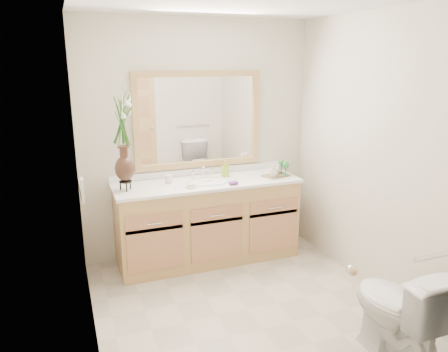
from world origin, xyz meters
name	(u,v)px	position (x,y,z in m)	size (l,w,h in m)	color
floor	(247,309)	(0.00, 0.00, 0.00)	(2.60, 2.60, 0.00)	#BCB4A0
wall_back	(198,140)	(0.00, 1.30, 1.20)	(2.40, 0.02, 2.40)	white
wall_front	(358,230)	(0.00, -1.30, 1.20)	(2.40, 0.02, 2.40)	white
wall_left	(84,184)	(-1.20, 0.00, 1.20)	(0.02, 2.60, 2.40)	white
wall_right	(379,156)	(1.20, 0.00, 1.20)	(0.02, 2.60, 2.40)	white
vanity	(208,222)	(0.00, 1.01, 0.40)	(1.80, 0.55, 0.80)	tan
counter	(207,183)	(0.00, 1.01, 0.82)	(1.84, 0.57, 0.03)	white
sink	(208,187)	(0.00, 1.00, 0.78)	(0.38, 0.34, 0.23)	white
mirror	(198,120)	(0.00, 1.28, 1.41)	(1.32, 0.04, 0.97)	white
switch_plate	(82,186)	(-1.19, 0.76, 0.98)	(0.02, 0.12, 0.12)	white
door	(301,276)	(-0.30, -1.29, 1.00)	(0.80, 0.03, 2.00)	tan
toilet	(399,311)	(0.70, -0.92, 0.37)	(0.42, 0.75, 0.74)	white
flower_vase	(122,127)	(-0.80, 1.00, 1.41)	(0.21, 0.21, 0.86)	black
tumbler	(169,179)	(-0.37, 1.09, 0.87)	(0.06, 0.06, 0.08)	beige
soap_dish	(191,186)	(-0.21, 0.87, 0.84)	(0.11, 0.11, 0.03)	beige
soap_bottle	(225,169)	(0.23, 1.13, 0.90)	(0.07, 0.07, 0.15)	#92C32E
purple_dish	(233,183)	(0.20, 0.82, 0.85)	(0.10, 0.08, 0.04)	#5B2776
tray	(276,175)	(0.73, 0.96, 0.84)	(0.27, 0.18, 0.01)	brown
mug_left	(274,172)	(0.67, 0.91, 0.89)	(0.10, 0.09, 0.10)	beige
mug_right	(276,169)	(0.75, 1.01, 0.89)	(0.10, 0.09, 0.10)	beige
goblet_front	(286,166)	(0.81, 0.91, 0.94)	(0.07, 0.07, 0.15)	#297B32
goblet_back	(282,163)	(0.82, 1.01, 0.94)	(0.07, 0.07, 0.15)	#297B32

